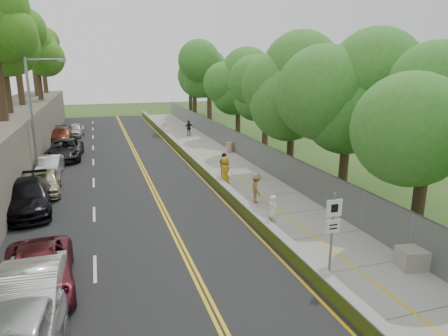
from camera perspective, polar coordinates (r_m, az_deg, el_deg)
ground at (r=17.63m, az=6.53°, el=-10.77°), size 140.00×140.00×0.00m
road at (r=30.44m, az=-14.77°, el=-0.23°), size 11.20×66.00×0.04m
sidewalk at (r=31.79m, az=-0.34°, el=0.88°), size 4.20×66.00×0.05m
jersey_barrier at (r=31.14m, az=-4.38°, el=1.06°), size 0.42×66.00×0.60m
chainlink_fence at (r=32.26m, az=3.22°, el=2.83°), size 0.04×66.00×2.00m
trees_fenceside at (r=32.52m, az=7.35°, el=13.48°), size 7.00×66.00×14.00m
streetlight at (r=28.87m, az=-25.39°, el=7.42°), size 2.52×0.22×8.00m
signpost at (r=14.91m, az=15.28°, el=-7.82°), size 0.62×0.09×3.10m
construction_barrel at (r=35.27m, az=0.77°, el=2.99°), size 0.52×0.52×0.86m
concrete_block at (r=17.01m, az=25.47°, el=-11.54°), size 1.29×1.07×0.77m
car_1 at (r=13.40m, az=-26.19°, el=-16.78°), size 1.88×5.07×1.66m
car_2 at (r=15.22m, az=-25.10°, el=-13.35°), size 2.65×5.14×1.39m
car_3 at (r=23.23m, az=-26.20°, el=-3.69°), size 2.74×5.73×1.61m
car_4 at (r=26.05m, az=-24.17°, el=-1.82°), size 1.91×4.30×1.44m
car_5 at (r=30.18m, az=-23.63°, el=0.24°), size 1.62×4.12×1.34m
car_6 at (r=35.12m, az=-21.76°, el=2.48°), size 2.85×5.75×1.57m
car_7 at (r=43.43m, az=-22.23°, el=4.42°), size 2.17×4.84×1.38m
car_8 at (r=46.00m, az=-20.53°, el=5.09°), size 2.05×4.22×1.39m
painter_0 at (r=25.13m, az=0.11°, el=-0.50°), size 0.63×0.95×1.91m
painter_1 at (r=18.71m, az=7.02°, el=-6.31°), size 0.51×0.68×1.67m
painter_2 at (r=27.51m, az=0.01°, el=0.52°), size 0.81×0.93×1.63m
painter_3 at (r=22.21m, az=4.64°, el=-2.88°), size 0.77×1.16×1.67m
person_far at (r=43.67m, az=-5.03°, el=5.70°), size 0.98×0.41×1.67m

